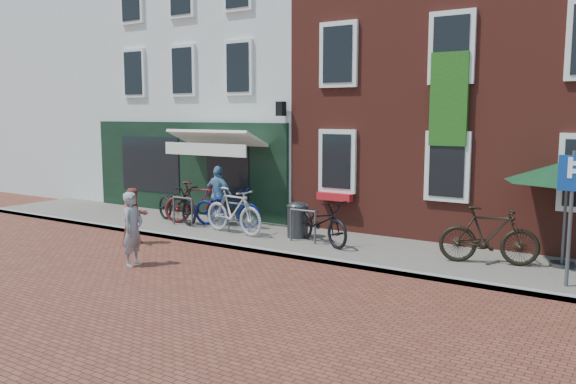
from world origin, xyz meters
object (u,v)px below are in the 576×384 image
Objects in this scene: bicycle_0 at (177,204)px; bicycle_5 at (489,236)px; bicycle_2 at (227,207)px; bicycle_3 at (233,211)px; parasol at (568,167)px; woman at (133,229)px; parking_sign at (572,196)px; boy at (135,216)px; litter_bin at (298,218)px; cafe_person at (219,195)px; bicycle_4 at (321,221)px; bicycle_1 at (198,203)px.

bicycle_5 is (8.89, 0.06, 0.06)m from bicycle_0.
bicycle_2 is 1.01m from bicycle_3.
woman is at bearing -149.87° from parasol.
parking_sign reaches higher than boy.
litter_bin is 0.58× the size of cafe_person.
bicycle_3 is (-0.01, 3.50, -0.09)m from woman.
parking_sign is at bearing -134.12° from bicycle_5.
woman is at bearing 107.23° from cafe_person.
litter_bin is 0.70× the size of boy.
cafe_person is at bearing 104.99° from bicycle_4.
parasol is at bearing -110.40° from bicycle_1.
cafe_person is 1.33m from bicycle_0.
bicycle_0 is 1.03× the size of bicycle_3.
cafe_person is 7.68m from bicycle_5.
parking_sign is 1.19× the size of bicycle_4.
boy is 0.68× the size of bicycle_4.
woman is 0.95× the size of cafe_person.
boy is (-3.25, -2.52, 0.10)m from litter_bin.
woman reaches higher than bicycle_0.
bicycle_5 reaches higher than litter_bin.
bicycle_1 is 0.97× the size of bicycle_2.
boy is at bearing 160.52° from bicycle_1.
woman is at bearing -112.53° from litter_bin.
bicycle_2 is 1.03× the size of bicycle_5.
bicycle_5 is at bearing -62.79° from bicycle_4.
boy is at bearing -171.00° from parking_sign.
cafe_person is 1.43m from bicycle_3.
bicycle_2 is (-8.90, 1.13, -1.14)m from parking_sign.
parasol is 8.06m from bicycle_3.
boy is at bearing 90.73° from bicycle_5.
bicycle_1 is 4.30m from bicycle_4.
boy is (-1.59, 1.50, -0.09)m from woman.
bicycle_1 is (-9.61, -0.50, -1.47)m from parasol.
boy is 8.43m from bicycle_5.
litter_bin is 2.88m from cafe_person.
bicycle_1 is (-0.58, -0.24, -0.23)m from cafe_person.
litter_bin is 0.92m from bicycle_4.
parasol is at bearing -48.33° from boy.
bicycle_4 is at bearing -20.38° from litter_bin.
bicycle_0 is 1.03× the size of bicycle_1.
bicycle_5 is at bearing 179.10° from cafe_person.
woman is (-7.84, -4.55, -1.38)m from parasol.
parasol reaches higher than bicycle_5.
bicycle_2 is at bearing -62.74° from bicycle_0.
bicycle_0 is at bearing 42.63° from boy.
woman is 0.79× the size of bicycle_1.
woman is at bearing -109.62° from boy.
boy is at bearing 33.09° from woman.
boy is 2.83m from cafe_person.
bicycle_1 is at bearing 179.42° from litter_bin.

